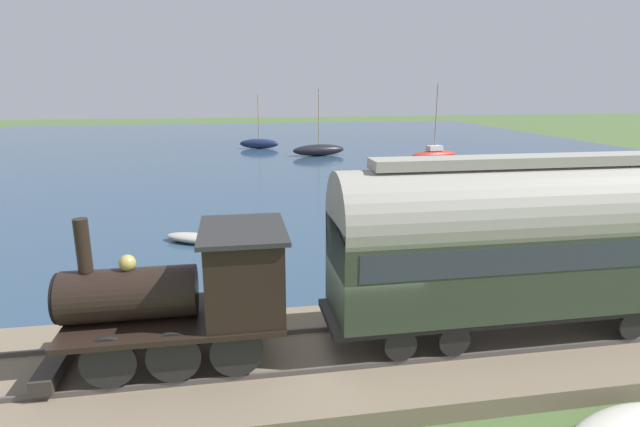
# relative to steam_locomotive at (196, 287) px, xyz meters

# --- Properties ---
(ground_plane) EXTENTS (200.00, 200.00, 0.00)m
(ground_plane) POSITION_rel_steam_locomotive_xyz_m (-0.00, -3.65, -2.28)
(ground_plane) COLOR #476033
(harbor_water) EXTENTS (80.00, 80.00, 0.01)m
(harbor_water) POSITION_rel_steam_locomotive_xyz_m (42.81, -3.65, -2.28)
(harbor_water) COLOR #2D4760
(harbor_water) RESTS_ON ground
(rail_embankment) EXTENTS (5.03, 56.00, 0.56)m
(rail_embankment) POSITION_rel_steam_locomotive_xyz_m (-0.00, -3.65, -2.06)
(rail_embankment) COLOR #756651
(rail_embankment) RESTS_ON ground
(steam_locomotive) EXTENTS (2.48, 5.29, 3.39)m
(steam_locomotive) POSITION_rel_steam_locomotive_xyz_m (0.00, 0.00, 0.00)
(steam_locomotive) COLOR black
(steam_locomotive) RESTS_ON rail_embankment
(passenger_coach) EXTENTS (2.34, 10.32, 4.47)m
(passenger_coach) POSITION_rel_steam_locomotive_xyz_m (-0.00, -8.08, 0.73)
(passenger_coach) COLOR black
(passenger_coach) RESTS_ON rail_embankment
(sailboat_black) EXTENTS (2.42, 5.41, 6.36)m
(sailboat_black) POSITION_rel_steam_locomotive_xyz_m (37.31, -9.06, -1.71)
(sailboat_black) COLOR black
(sailboat_black) RESTS_ON harbor_water
(sailboat_navy) EXTENTS (2.04, 4.37, 5.69)m
(sailboat_navy) POSITION_rel_steam_locomotive_xyz_m (44.02, -3.63, -1.72)
(sailboat_navy) COLOR #192347
(sailboat_navy) RESTS_ON harbor_water
(sailboat_red) EXTENTS (2.29, 4.84, 6.80)m
(sailboat_red) POSITION_rel_steam_locomotive_xyz_m (32.98, -19.17, -1.77)
(sailboat_red) COLOR #B72D23
(sailboat_red) RESTS_ON harbor_water
(rowboat_mid_harbor) EXTENTS (2.15, 2.94, 0.40)m
(rowboat_mid_harbor) POSITION_rel_steam_locomotive_xyz_m (10.65, 0.88, -2.07)
(rowboat_mid_harbor) COLOR #B7B2A3
(rowboat_mid_harbor) RESTS_ON harbor_water
(rowboat_far_out) EXTENTS (2.26, 1.99, 0.56)m
(rowboat_far_out) POSITION_rel_steam_locomotive_xyz_m (4.37, -0.73, -1.99)
(rowboat_far_out) COLOR beige
(rowboat_far_out) RESTS_ON harbor_water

